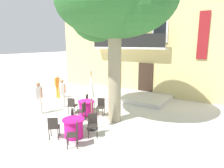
% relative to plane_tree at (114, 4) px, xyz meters
% --- Properties ---
extents(ground_plane, '(120.00, 120.00, 0.00)m').
position_rel_plane_tree_xyz_m(ground_plane, '(-2.90, 0.40, -5.33)').
color(ground_plane, silver).
extents(building_facade, '(13.00, 5.09, 7.50)m').
position_rel_plane_tree_xyz_m(building_facade, '(-1.91, 7.39, -1.58)').
color(building_facade, '#DBC67F').
rests_on(building_facade, ground).
extents(entrance_step_platform, '(6.75, 2.79, 0.25)m').
position_rel_plane_tree_xyz_m(entrance_step_platform, '(-1.91, 4.01, -5.21)').
color(entrance_step_platform, silver).
rests_on(entrance_step_platform, ground).
extents(plane_tree, '(5.53, 4.85, 7.09)m').
position_rel_plane_tree_xyz_m(plane_tree, '(0.00, 0.00, 0.00)').
color(plane_tree, gray).
rests_on(plane_tree, ground).
extents(cafe_table_near_tree, '(0.86, 0.86, 0.76)m').
position_rel_plane_tree_xyz_m(cafe_table_near_tree, '(-0.38, -2.38, -4.94)').
color(cafe_table_near_tree, '#DB1984').
rests_on(cafe_table_near_tree, ground).
extents(cafe_chair_near_tree_0, '(0.56, 0.56, 0.91)m').
position_rel_plane_tree_xyz_m(cafe_chair_near_tree_0, '(0.18, -1.88, -4.80)').
color(cafe_chair_near_tree_0, '#2D2823').
rests_on(cafe_chair_near_tree_0, ground).
extents(cafe_chair_near_tree_1, '(0.55, 0.55, 0.91)m').
position_rel_plane_tree_xyz_m(cafe_chair_near_tree_1, '(-0.85, -1.79, -4.80)').
color(cafe_chair_near_tree_1, '#2D2823').
rests_on(cafe_chair_near_tree_1, ground).
extents(cafe_chair_near_tree_2, '(0.56, 0.56, 0.91)m').
position_rel_plane_tree_xyz_m(cafe_chair_near_tree_2, '(-0.93, -2.90, -4.80)').
color(cafe_chair_near_tree_2, '#2D2823').
rests_on(cafe_chair_near_tree_2, ground).
extents(cafe_chair_near_tree_3, '(0.56, 0.56, 0.91)m').
position_rel_plane_tree_xyz_m(cafe_chair_near_tree_3, '(0.15, -2.91, -4.80)').
color(cafe_chair_near_tree_3, '#2D2823').
rests_on(cafe_chair_near_tree_3, ground).
extents(cafe_table_middle, '(0.86, 0.86, 0.76)m').
position_rel_plane_tree_xyz_m(cafe_table_middle, '(-1.53, -0.20, -4.94)').
color(cafe_table_middle, '#DB1984').
rests_on(cafe_table_middle, ground).
extents(cafe_chair_middle_0, '(0.51, 0.51, 0.91)m').
position_rel_plane_tree_xyz_m(cafe_chair_middle_0, '(-2.21, -0.53, -4.80)').
color(cafe_chair_middle_0, '#2D2823').
rests_on(cafe_chair_middle_0, ground).
extents(cafe_chair_middle_1, '(0.50, 0.50, 0.91)m').
position_rel_plane_tree_xyz_m(cafe_chair_middle_1, '(-1.23, -0.89, -4.80)').
color(cafe_chair_middle_1, '#2D2823').
rests_on(cafe_chair_middle_1, ground).
extents(cafe_chair_middle_2, '(0.52, 0.52, 0.91)m').
position_rel_plane_tree_xyz_m(cafe_chair_middle_2, '(-0.86, 0.14, -4.80)').
color(cafe_chair_middle_2, '#2D2823').
rests_on(cafe_chair_middle_2, ground).
extents(cafe_chair_middle_3, '(0.52, 0.52, 0.91)m').
position_rel_plane_tree_xyz_m(cafe_chair_middle_3, '(-1.89, 0.46, -4.80)').
color(cafe_chair_middle_3, '#2D2823').
rests_on(cafe_chair_middle_3, ground).
extents(cafe_umbrella, '(0.44, 0.44, 2.55)m').
position_rel_plane_tree_xyz_m(cafe_umbrella, '(-0.22, -1.41, -3.66)').
color(cafe_umbrella, '#997A56').
rests_on(cafe_umbrella, ground).
extents(pedestrian_near_entrance, '(0.53, 0.40, 1.70)m').
position_rel_plane_tree_xyz_m(pedestrian_near_entrance, '(-3.73, -1.37, -4.37)').
color(pedestrian_near_entrance, silver).
rests_on(pedestrian_near_entrance, ground).
extents(pedestrian_mid_plaza, '(0.53, 0.37, 1.67)m').
position_rel_plane_tree_xyz_m(pedestrian_mid_plaza, '(-3.55, 0.09, -4.39)').
color(pedestrian_mid_plaza, silver).
rests_on(pedestrian_mid_plaza, ground).
extents(pedestrian_by_tree, '(0.53, 0.39, 1.62)m').
position_rel_plane_tree_xyz_m(pedestrian_by_tree, '(-5.24, 1.30, -4.42)').
color(pedestrian_by_tree, gold).
rests_on(pedestrian_by_tree, ground).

